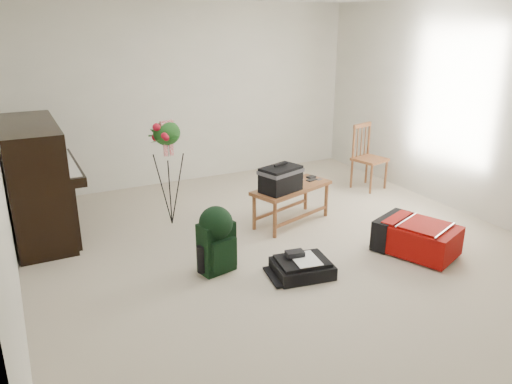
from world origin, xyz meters
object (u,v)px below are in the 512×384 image
piano (38,183)px  green_backpack (216,237)px  black_duffel (302,267)px  dining_chair (368,157)px  bench (281,181)px  flower_stand (169,174)px  red_suitcase (413,236)px

piano → green_backpack: bearing=-50.6°
black_duffel → dining_chair: bearing=48.5°
piano → bench: 2.66m
black_duffel → flower_stand: 1.95m
piano → flower_stand: bearing=-15.1°
flower_stand → red_suitcase: bearing=-54.1°
piano → black_duffel: bearing=-45.7°
green_backpack → flower_stand: (-0.02, 1.31, 0.25)m
bench → flower_stand: flower_stand is taller
black_duffel → flower_stand: (-0.70, 1.74, 0.53)m
red_suitcase → green_backpack: 2.03m
red_suitcase → black_duffel: red_suitcase is taller
bench → dining_chair: (1.76, 0.64, -0.11)m
bench → black_duffel: bearing=-127.7°
dining_chair → green_backpack: size_ratio=1.39×
bench → red_suitcase: size_ratio=1.17×
dining_chair → flower_stand: flower_stand is taller
bench → green_backpack: bench is taller
dining_chair → red_suitcase: dining_chair is taller
bench → dining_chair: 1.88m
piano → flower_stand: (1.36, -0.37, 0.01)m
flower_stand → bench: bearing=-40.7°
bench → green_backpack: bearing=-165.2°
bench → red_suitcase: bench is taller
flower_stand → piano: bearing=153.6°
black_duffel → green_backpack: 0.85m
dining_chair → black_duffel: size_ratio=1.54×
bench → flower_stand: (-1.11, 0.62, 0.07)m
green_backpack → flower_stand: bearing=78.7°
dining_chair → black_duffel: (-2.17, -1.75, -0.36)m
piano → dining_chair: bearing=-4.8°
green_backpack → flower_stand: size_ratio=0.52×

